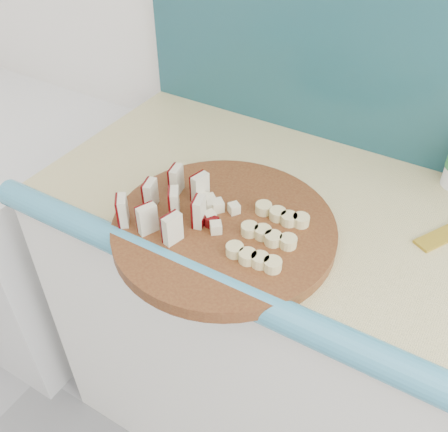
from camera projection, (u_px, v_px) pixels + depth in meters
The scene contains 5 objects.
porcelain_fixture at pixel (27, 221), 1.82m from camera, with size 0.70×0.72×0.84m.
cutting_board at pixel (224, 229), 1.00m from camera, with size 0.45×0.45×0.03m, color #461E0F.
apple_wedges at pixel (168, 204), 0.99m from camera, with size 0.15×0.18×0.06m.
apple_chunks at pixel (211, 215), 1.00m from camera, with size 0.07×0.08×0.02m.
banana_slices at pixel (269, 235), 0.95m from camera, with size 0.12×0.17×0.02m.
Camera 1 is at (-0.13, 0.68, 1.59)m, focal length 40.00 mm.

